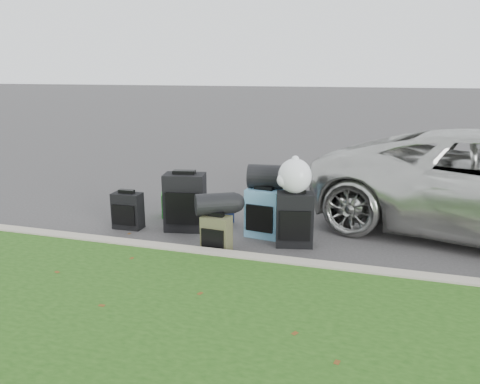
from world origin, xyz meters
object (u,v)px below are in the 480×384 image
(suitcase_olive, at_px, (216,235))
(suitcase_large_black_left, at_px, (185,202))
(tote_green, at_px, (172,205))
(tote_navy, at_px, (223,214))
(suitcase_large_black_right, at_px, (295,219))
(suitcase_small_black, at_px, (128,211))
(suitcase_teal, at_px, (264,213))

(suitcase_olive, bearing_deg, suitcase_large_black_left, 138.97)
(tote_green, relative_size, tote_navy, 1.32)
(suitcase_large_black_right, distance_m, tote_green, 2.12)
(suitcase_small_black, distance_m, suitcase_large_black_right, 2.37)
(suitcase_large_black_left, relative_size, suitcase_olive, 1.69)
(suitcase_olive, height_order, tote_green, suitcase_olive)
(tote_green, bearing_deg, tote_navy, -30.15)
(suitcase_olive, xyz_separation_m, tote_green, (-1.15, 1.22, -0.05))
(suitcase_teal, xyz_separation_m, suitcase_large_black_right, (0.46, -0.21, 0.02))
(suitcase_small_black, xyz_separation_m, suitcase_teal, (1.91, 0.22, 0.07))
(suitcase_large_black_left, height_order, suitcase_large_black_right, suitcase_large_black_left)
(tote_navy, bearing_deg, suitcase_olive, -63.47)
(suitcase_teal, relative_size, tote_green, 1.78)
(suitcase_large_black_left, xyz_separation_m, suitcase_large_black_right, (1.56, -0.17, -0.05))
(suitcase_small_black, height_order, suitcase_large_black_left, suitcase_large_black_left)
(suitcase_large_black_right, bearing_deg, tote_green, 148.81)
(suitcase_olive, xyz_separation_m, tote_navy, (-0.30, 1.14, -0.10))
(tote_green, bearing_deg, suitcase_olive, -71.53)
(tote_green, height_order, tote_navy, tote_green)
(suitcase_olive, height_order, suitcase_large_black_right, suitcase_large_black_right)
(suitcase_olive, bearing_deg, tote_green, 137.02)
(suitcase_small_black, distance_m, tote_green, 0.78)
(tote_navy, bearing_deg, suitcase_large_black_right, -15.75)
(suitcase_teal, relative_size, suitcase_large_black_right, 0.94)
(suitcase_small_black, height_order, tote_navy, suitcase_small_black)
(suitcase_olive, relative_size, suitcase_teal, 0.73)
(suitcase_large_black_left, distance_m, tote_green, 0.71)
(suitcase_large_black_left, distance_m, tote_navy, 0.65)
(suitcase_small_black, height_order, suitcase_olive, suitcase_small_black)
(suitcase_teal, distance_m, tote_navy, 0.82)
(suitcase_small_black, xyz_separation_m, suitcase_olive, (1.51, -0.54, -0.02))
(suitcase_large_black_left, bearing_deg, tote_navy, 35.86)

